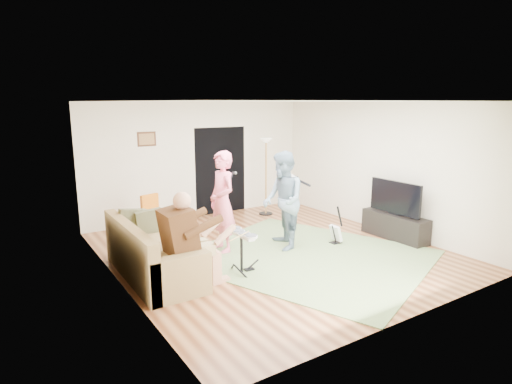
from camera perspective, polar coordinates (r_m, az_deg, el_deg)
floor at (r=7.95m, az=2.17°, el=-7.86°), size 6.00×6.00×0.00m
walls at (r=7.60m, az=2.25°, el=1.77°), size 5.50×6.00×2.70m
ceiling at (r=7.48m, az=2.33°, el=12.00°), size 6.00×6.00×0.00m
window_blinds at (r=6.60m, az=-18.69°, el=1.37°), size 0.00×2.05×2.05m
doorway at (r=10.45m, az=-4.75°, el=2.85°), size 2.10×0.00×2.10m
picture_frame at (r=9.64m, az=-14.38°, el=6.85°), size 0.42×0.03×0.32m
area_rug at (r=7.71m, az=6.90°, el=-8.52°), size 4.58×4.85×0.02m
sofa at (r=6.93m, az=-14.13°, el=-8.63°), size 0.91×2.21×0.89m
drummer at (r=6.42m, az=-8.61°, el=-7.57°), size 0.94×0.52×1.44m
drum_kit at (r=6.88m, az=-1.94°, el=-8.35°), size 0.38×0.68×0.70m
singer at (r=7.73m, az=-4.52°, el=-1.33°), size 0.46×0.69×1.84m
microphone at (r=7.74m, az=-3.27°, el=2.13°), size 0.06×0.06×0.24m
guitarist at (r=7.86m, az=3.60°, el=-1.17°), size 0.97×1.08×1.82m
guitar_held at (r=7.92m, az=4.80°, el=1.33°), size 0.30×0.61×0.26m
guitar_spare at (r=8.42m, az=10.63°, el=-5.40°), size 0.27×0.24×0.74m
torchiere_lamp at (r=10.22m, az=1.35°, el=3.92°), size 0.33×0.33×1.85m
dining_chair at (r=8.57m, az=-13.24°, el=-4.36°), size 0.49×0.51×0.93m
tv_cabinet at (r=9.02m, az=18.03°, el=-4.36°), size 0.40×1.40×0.50m
television at (r=8.84m, az=18.07°, el=-0.68°), size 0.06×1.17×0.65m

